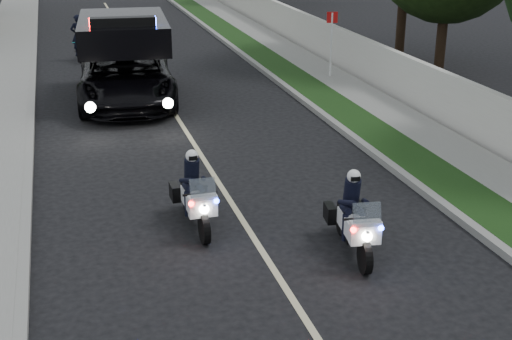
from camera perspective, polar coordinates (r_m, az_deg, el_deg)
The scene contains 16 objects.
ground at distance 12.62m, azimuth 0.55°, elevation -6.72°, with size 120.00×120.00×0.00m, color black.
curb_right at distance 22.71m, azimuth 3.31°, elevation 6.13°, with size 0.20×60.00×0.15m, color gray.
grass_verge at distance 22.95m, azimuth 4.97°, elevation 6.24°, with size 1.20×60.00×0.16m, color #193814.
sidewalk_right at distance 23.43m, azimuth 7.96°, elevation 6.43°, with size 1.40×60.00×0.16m, color gray.
property_wall at distance 23.69m, azimuth 10.28°, elevation 8.13°, with size 0.22×60.00×1.50m, color beige.
curb_left at distance 21.53m, azimuth -17.85°, elevation 4.31°, with size 0.20×60.00×0.15m, color gray.
lane_marking at distance 21.76m, azimuth -6.99°, elevation 5.15°, with size 0.12×50.00×0.01m, color #BFB78C.
police_moto_left at distance 13.65m, azimuth -4.94°, elevation -4.56°, with size 0.63×1.80×1.53m, color white, non-canonical shape.
police_moto_right at distance 12.76m, azimuth 7.82°, elevation -6.61°, with size 0.63×1.81×1.53m, color white, non-canonical shape.
police_suv at distance 22.57m, azimuth -10.40°, elevation 5.52°, with size 2.86×6.18×3.00m, color black.
bicycle at distance 29.03m, azimuth -14.10°, elevation 8.64°, with size 0.55×1.57×0.82m, color black.
cyclist at distance 29.03m, azimuth -14.10°, elevation 8.64°, with size 0.58×0.39×1.62m, color black.
sign_post at distance 25.07m, azimuth 6.03°, elevation 7.28°, with size 0.39×0.39×2.47m, color red, non-canonical shape.
tree_right_c at distance 26.56m, azimuth 14.61°, elevation 7.49°, with size 5.23×5.23×8.72m, color #1C3510, non-canonical shape.
tree_right_d at distance 28.72m, azimuth 11.54°, elevation 8.72°, with size 7.18×7.18×11.97m, color #154117, non-canonical shape.
tree_right_e at distance 45.11m, azimuth 1.44°, elevation 13.43°, with size 5.43×5.43×9.05m, color black, non-canonical shape.
Camera 1 is at (-3.20, -10.72, 5.85)m, focal length 49.09 mm.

